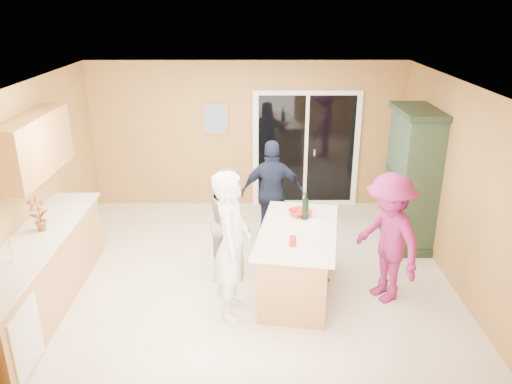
{
  "coord_description": "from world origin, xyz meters",
  "views": [
    {
      "loc": [
        0.13,
        -6.11,
        3.55
      ],
      "look_at": [
        0.15,
        0.1,
        1.15
      ],
      "focal_mm": 35.0,
      "sensor_mm": 36.0,
      "label": 1
    }
  ],
  "objects_px": {
    "woman_navy": "(273,193)",
    "woman_magenta": "(388,238)",
    "kitchen_island": "(297,263)",
    "woman_white": "(232,245)",
    "green_hutch": "(412,180)",
    "woman_grey": "(231,221)"
  },
  "relations": [
    {
      "from": "woman_navy",
      "to": "woman_magenta",
      "type": "relative_size",
      "value": 0.98
    },
    {
      "from": "kitchen_island",
      "to": "woman_magenta",
      "type": "height_order",
      "value": "woman_magenta"
    },
    {
      "from": "woman_white",
      "to": "woman_navy",
      "type": "relative_size",
      "value": 1.11
    },
    {
      "from": "woman_navy",
      "to": "woman_magenta",
      "type": "height_order",
      "value": "woman_magenta"
    },
    {
      "from": "woman_magenta",
      "to": "kitchen_island",
      "type": "bearing_deg",
      "value": -119.71
    },
    {
      "from": "green_hutch",
      "to": "woman_white",
      "type": "bearing_deg",
      "value": -144.05
    },
    {
      "from": "woman_white",
      "to": "kitchen_island",
      "type": "bearing_deg",
      "value": -56.35
    },
    {
      "from": "kitchen_island",
      "to": "green_hutch",
      "type": "xyz_separation_m",
      "value": [
        1.82,
        1.46,
        0.6
      ]
    },
    {
      "from": "kitchen_island",
      "to": "woman_navy",
      "type": "xyz_separation_m",
      "value": [
        -0.27,
        1.48,
        0.39
      ]
    },
    {
      "from": "green_hutch",
      "to": "woman_grey",
      "type": "height_order",
      "value": "green_hutch"
    },
    {
      "from": "woman_navy",
      "to": "woman_white",
      "type": "bearing_deg",
      "value": 73.96
    },
    {
      "from": "woman_grey",
      "to": "woman_white",
      "type": "bearing_deg",
      "value": -169.89
    },
    {
      "from": "woman_white",
      "to": "woman_navy",
      "type": "height_order",
      "value": "woman_white"
    },
    {
      "from": "kitchen_island",
      "to": "woman_magenta",
      "type": "relative_size",
      "value": 1.11
    },
    {
      "from": "green_hutch",
      "to": "woman_navy",
      "type": "height_order",
      "value": "green_hutch"
    },
    {
      "from": "green_hutch",
      "to": "woman_white",
      "type": "distance_m",
      "value": 3.24
    },
    {
      "from": "kitchen_island",
      "to": "woman_grey",
      "type": "xyz_separation_m",
      "value": [
        -0.86,
        0.56,
        0.33
      ]
    },
    {
      "from": "woman_white",
      "to": "woman_navy",
      "type": "distance_m",
      "value": 1.99
    },
    {
      "from": "woman_white",
      "to": "woman_magenta",
      "type": "height_order",
      "value": "woman_white"
    },
    {
      "from": "woman_grey",
      "to": "woman_navy",
      "type": "distance_m",
      "value": 1.09
    },
    {
      "from": "kitchen_island",
      "to": "woman_grey",
      "type": "bearing_deg",
      "value": 156.62
    },
    {
      "from": "woman_grey",
      "to": "woman_navy",
      "type": "xyz_separation_m",
      "value": [
        0.59,
        0.92,
        0.06
      ]
    }
  ]
}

